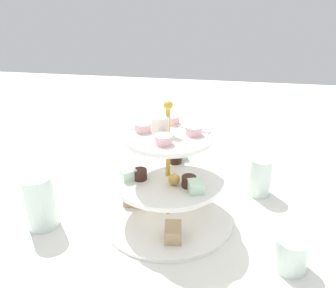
# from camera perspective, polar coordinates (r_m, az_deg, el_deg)

# --- Properties ---
(ground_plane) EXTENTS (2.40, 2.40, 0.00)m
(ground_plane) POSITION_cam_1_polar(r_m,az_deg,el_deg) (0.83, -0.00, -11.68)
(ground_plane) COLOR silver
(tiered_serving_stand) EXTENTS (0.30, 0.30, 0.28)m
(tiered_serving_stand) POSITION_cam_1_polar(r_m,az_deg,el_deg) (0.78, -0.04, -6.63)
(tiered_serving_stand) COLOR white
(tiered_serving_stand) RESTS_ON ground_plane
(water_glass_tall_right) EXTENTS (0.07, 0.07, 0.12)m
(water_glass_tall_right) POSITION_cam_1_polar(r_m,az_deg,el_deg) (0.81, -20.05, -8.74)
(water_glass_tall_right) COLOR silver
(water_glass_tall_right) RESTS_ON ground_plane
(water_glass_short_left) EXTENTS (0.06, 0.06, 0.07)m
(water_glass_short_left) POSITION_cam_1_polar(r_m,az_deg,el_deg) (0.72, 19.36, -16.36)
(water_glass_short_left) COLOR silver
(water_glass_short_left) RESTS_ON ground_plane
(butter_knife_left) EXTENTS (0.15, 0.10, 0.00)m
(butter_knife_left) POSITION_cam_1_polar(r_m,az_deg,el_deg) (1.10, -4.66, -1.57)
(butter_knife_left) COLOR silver
(butter_knife_left) RESTS_ON ground_plane
(water_glass_mid_back) EXTENTS (0.06, 0.06, 0.10)m
(water_glass_mid_back) POSITION_cam_1_polar(r_m,az_deg,el_deg) (0.91, 14.68, -5.05)
(water_glass_mid_back) COLOR silver
(water_glass_mid_back) RESTS_ON ground_plane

